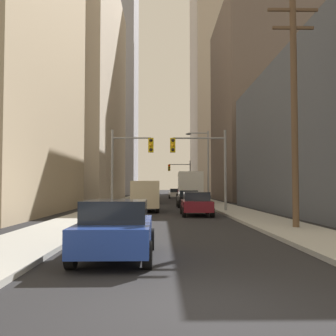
# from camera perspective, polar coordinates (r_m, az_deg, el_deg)

# --- Properties ---
(ground_plane) EXTENTS (400.00, 400.00, 0.00)m
(ground_plane) POSITION_cam_1_polar(r_m,az_deg,el_deg) (6.28, 4.54, -20.06)
(ground_plane) COLOR black
(sidewalk_left) EXTENTS (2.78, 160.00, 0.15)m
(sidewalk_left) POSITION_cam_1_polar(r_m,az_deg,el_deg) (56.17, -5.47, -4.51)
(sidewalk_left) COLOR #9E9E99
(sidewalk_left) RESTS_ON ground
(sidewalk_right) EXTENTS (2.78, 160.00, 0.15)m
(sidewalk_right) POSITION_cam_1_polar(r_m,az_deg,el_deg) (56.27, 4.57, -4.51)
(sidewalk_right) COLOR #9E9E99
(sidewalk_right) RESTS_ON ground
(city_bus) EXTENTS (2.92, 11.58, 3.40)m
(city_bus) POSITION_cam_1_polar(r_m,az_deg,el_deg) (45.24, 3.08, -2.62)
(city_bus) COLOR silver
(city_bus) RESTS_ON ground
(cargo_van_beige) EXTENTS (2.18, 5.28, 2.26)m
(cargo_van_beige) POSITION_cam_1_polar(r_m,az_deg,el_deg) (29.45, -3.37, -3.83)
(cargo_van_beige) COLOR #C6B793
(cargo_van_beige) RESTS_ON ground
(sedan_blue) EXTENTS (1.95, 4.22, 1.52)m
(sedan_blue) POSITION_cam_1_polar(r_m,az_deg,el_deg) (10.46, -7.55, -8.74)
(sedan_blue) COLOR navy
(sedan_blue) RESTS_ON ground
(sedan_maroon) EXTENTS (1.95, 4.21, 1.52)m
(sedan_maroon) POSITION_cam_1_polar(r_m,az_deg,el_deg) (25.35, 4.12, -5.18)
(sedan_maroon) COLOR maroon
(sedan_maroon) RESTS_ON ground
(sedan_black) EXTENTS (1.95, 4.23, 1.52)m
(sedan_black) POSITION_cam_1_polar(r_m,az_deg,el_deg) (35.42, 2.90, -4.47)
(sedan_black) COLOR black
(sedan_black) RESTS_ON ground
(sedan_silver) EXTENTS (1.95, 4.24, 1.52)m
(sedan_silver) POSITION_cam_1_polar(r_m,az_deg,el_deg) (44.01, -2.60, -4.12)
(sedan_silver) COLOR #B7BABF
(sedan_silver) RESTS_ON ground
(sedan_white) EXTENTS (1.96, 4.26, 1.52)m
(sedan_white) POSITION_cam_1_polar(r_m,az_deg,el_deg) (61.66, 1.02, -3.71)
(sedan_white) COLOR white
(sedan_white) RESTS_ON ground
(traffic_signal_near_left) EXTENTS (3.09, 0.44, 6.00)m
(traffic_signal_near_left) POSITION_cam_1_polar(r_m,az_deg,el_deg) (28.64, -5.55, 1.59)
(traffic_signal_near_left) COLOR gray
(traffic_signal_near_left) RESTS_ON ground
(traffic_signal_near_right) EXTENTS (4.11, 0.44, 6.00)m
(traffic_signal_near_right) POSITION_cam_1_polar(r_m,az_deg,el_deg) (28.71, 4.83, 1.68)
(traffic_signal_near_right) COLOR gray
(traffic_signal_near_right) RESTS_ON ground
(traffic_signal_far_right) EXTENTS (3.65, 0.44, 6.00)m
(traffic_signal_far_right) POSITION_cam_1_polar(r_m,az_deg,el_deg) (62.91, 1.83, -0.72)
(traffic_signal_far_right) COLOR gray
(traffic_signal_far_right) RESTS_ON ground
(utility_pole_right) EXTENTS (2.20, 0.28, 10.18)m
(utility_pole_right) POSITION_cam_1_polar(r_m,az_deg,el_deg) (18.01, 17.84, 8.63)
(utility_pole_right) COLOR brown
(utility_pole_right) RESTS_ON ground
(street_lamp_right) EXTENTS (2.36, 0.32, 7.50)m
(street_lamp_right) POSITION_cam_1_polar(r_m,az_deg,el_deg) (39.97, 5.32, 1.14)
(street_lamp_right) COLOR gray
(street_lamp_right) RESTS_ON ground
(building_left_mid_office) EXTENTS (14.39, 28.64, 30.51)m
(building_left_mid_office) POSITION_cam_1_polar(r_m,az_deg,el_deg) (57.00, -14.86, 10.98)
(building_left_mid_office) COLOR #B7A893
(building_left_mid_office) RESTS_ON ground
(building_left_far_tower) EXTENTS (21.64, 18.93, 55.66)m
(building_left_far_tower) POSITION_cam_1_polar(r_m,az_deg,el_deg) (100.63, -10.93, 12.31)
(building_left_far_tower) COLOR #93939E
(building_left_far_tower) RESTS_ON ground
(building_right_mid_block) EXTENTS (17.84, 18.84, 25.86)m
(building_right_mid_block) POSITION_cam_1_polar(r_m,az_deg,el_deg) (57.34, 16.41, 8.54)
(building_right_mid_block) COLOR #66564C
(building_right_mid_block) RESTS_ON ground
(building_right_far_highrise) EXTENTS (17.31, 22.24, 54.02)m
(building_right_far_highrise) POSITION_cam_1_polar(r_m,az_deg,el_deg) (98.69, 8.82, 12.10)
(building_right_far_highrise) COLOR #B7A893
(building_right_far_highrise) RESTS_ON ground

